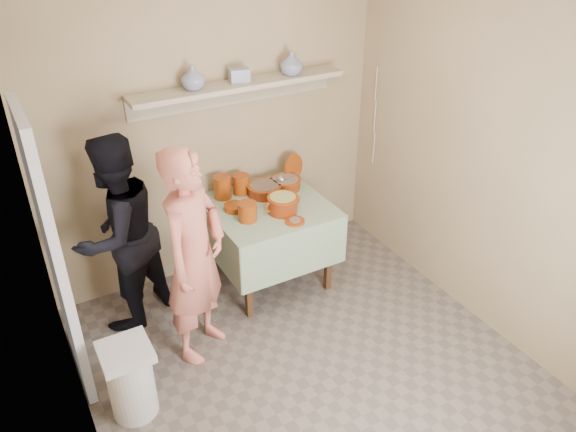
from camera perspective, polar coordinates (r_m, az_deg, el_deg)
ground at (r=4.19m, az=3.37°, el=-16.46°), size 3.50×3.50×0.00m
tile_panel at (r=3.91m, az=-22.61°, el=-3.91°), size 0.06×0.70×2.00m
plate_stack_a at (r=4.79m, az=-6.67°, el=2.91°), size 0.15×0.15×0.20m
plate_stack_b at (r=4.86m, az=-4.80°, el=3.24°), size 0.14×0.14×0.17m
bowl_stack at (r=4.45m, az=-4.13°, el=0.44°), size 0.15×0.15×0.15m
empty_bowl at (r=4.63m, az=-5.51°, el=0.88°), size 0.17×0.17×0.05m
propped_lid at (r=5.07m, az=0.57°, el=5.00°), size 0.24×0.14×0.24m
vase_right at (r=4.75m, az=0.35°, el=15.27°), size 0.22×0.22×0.19m
vase_left at (r=4.43m, az=-9.65°, el=13.72°), size 0.23×0.23×0.19m
ceramic_box at (r=4.58m, az=-4.97°, el=14.05°), size 0.17×0.13×0.11m
person_cook at (r=3.98m, az=-9.45°, el=-4.15°), size 0.72×0.68×1.65m
person_helper at (r=4.42m, az=-16.85°, el=-1.82°), size 0.97×0.91×1.59m
room_shell at (r=3.21m, az=4.22°, el=3.60°), size 3.04×3.54×2.62m
serving_table at (r=4.76m, az=-2.07°, el=-0.09°), size 0.97×0.97×0.76m
cazuela_meat_a at (r=4.83m, az=-2.44°, el=2.77°), size 0.30×0.30×0.10m
cazuela_meat_b at (r=4.93m, az=-0.27°, el=3.41°), size 0.28×0.28×0.10m
ladle at (r=4.87m, az=-0.62°, el=3.74°), size 0.08×0.26×0.19m
cazuela_rice at (r=4.55m, az=-0.54°, el=1.35°), size 0.33×0.25×0.14m
front_plate at (r=4.45m, az=0.70°, el=-0.50°), size 0.16×0.16×0.03m
wall_shelf at (r=4.63m, az=-5.06°, el=12.91°), size 1.80×0.25×0.21m
trash_bin at (r=3.94m, az=-15.69°, el=-15.75°), size 0.32×0.32×0.56m
electrical_cord at (r=5.26m, az=8.82°, el=9.94°), size 0.01×0.05×0.90m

